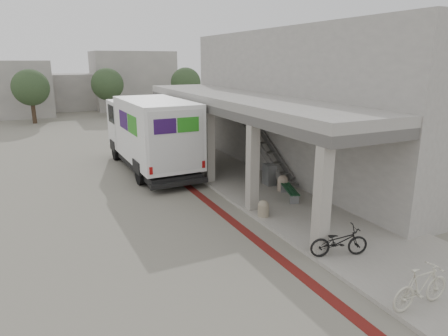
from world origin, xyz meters
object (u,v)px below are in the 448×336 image
bicycle_cream (421,287)px  utility_cabinet (269,175)px  bicycle_black (339,241)px  fedex_truck (150,132)px  bench (290,191)px

bicycle_cream → utility_cabinet: bearing=-10.0°
bicycle_black → bicycle_cream: 2.73m
bicycle_cream → bicycle_black: bearing=0.8°
fedex_truck → bench: 8.25m
fedex_truck → bench: bearing=-63.1°
utility_cabinet → fedex_truck: bearing=128.7°
utility_cabinet → bicycle_cream: bicycle_cream is taller
bicycle_black → bicycle_cream: (0.00, -2.73, 0.06)m
fedex_truck → bicycle_cream: fedex_truck is taller
bench → bicycle_cream: bearing=-82.5°
fedex_truck → bench: size_ratio=5.06×
fedex_truck → utility_cabinet: (4.00, -5.25, -1.39)m
fedex_truck → utility_cabinet: fedex_truck is taller
fedex_truck → utility_cabinet: size_ratio=9.36×
bench → utility_cabinet: size_ratio=1.85×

